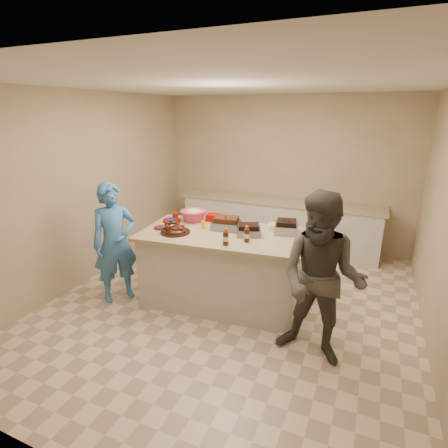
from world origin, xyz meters
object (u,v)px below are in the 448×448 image
at_px(roasting_pan, 286,233).
at_px(guest_gray, 314,356).
at_px(island, 223,301).
at_px(coleslaw_bowl, 194,221).
at_px(bbq_bottle_a, 226,245).
at_px(guest_blue, 121,297).
at_px(rib_platter, 175,233).
at_px(mustard_bottle, 203,229).
at_px(bbq_bottle_b, 247,242).
at_px(plastic_cup, 175,219).

relative_size(roasting_pan, guest_gray, 0.16).
distance_m(island, roasting_pan, 1.25).
xyz_separation_m(coleslaw_bowl, guest_gray, (1.88, -0.93, -0.96)).
distance_m(coleslaw_bowl, bbq_bottle_a, 1.01).
distance_m(roasting_pan, guest_blue, 2.39).
xyz_separation_m(island, guest_gray, (1.31, -0.63, 0.00)).
bearing_deg(rib_platter, guest_gray, -12.08).
distance_m(coleslaw_bowl, mustard_bottle, 0.37).
bearing_deg(rib_platter, bbq_bottle_a, -10.17).
bearing_deg(guest_gray, roasting_pan, 129.54).
relative_size(bbq_bottle_a, bbq_bottle_b, 1.00).
xyz_separation_m(bbq_bottle_b, mustard_bottle, (-0.68, 0.23, 0.00)).
xyz_separation_m(roasting_pan, coleslaw_bowl, (-1.30, -0.01, 0.00)).
bearing_deg(bbq_bottle_a, island, 118.71).
height_order(coleslaw_bowl, bbq_bottle_b, coleslaw_bowl).
height_order(island, roasting_pan, roasting_pan).
bearing_deg(coleslaw_bowl, bbq_bottle_b, -26.52).
height_order(roasting_pan, bbq_bottle_b, bbq_bottle_b).
bearing_deg(mustard_bottle, rib_platter, -131.42).
relative_size(island, plastic_cup, 19.54).
height_order(bbq_bottle_a, guest_gray, bbq_bottle_a).
bearing_deg(mustard_bottle, coleslaw_bowl, 137.86).
height_order(island, bbq_bottle_b, bbq_bottle_b).
relative_size(island, bbq_bottle_a, 10.42).
height_order(rib_platter, guest_gray, rib_platter).
xyz_separation_m(bbq_bottle_a, mustard_bottle, (-0.49, 0.42, 0.00)).
bearing_deg(guest_gray, plastic_cup, 165.05).
bearing_deg(island, roasting_pan, 17.20).
bearing_deg(bbq_bottle_a, mustard_bottle, 139.82).
distance_m(rib_platter, plastic_cup, 0.59).
distance_m(bbq_bottle_b, mustard_bottle, 0.72).
xyz_separation_m(bbq_bottle_a, plastic_cup, (-1.05, 0.64, 0.00)).
distance_m(mustard_bottle, guest_blue, 1.50).
xyz_separation_m(roasting_pan, plastic_cup, (-1.58, -0.03, 0.00)).
bearing_deg(bbq_bottle_b, island, 155.25).
xyz_separation_m(roasting_pan, guest_blue, (-2.05, -0.77, -0.96)).
relative_size(island, guest_gray, 1.17).
bearing_deg(island, mustard_bottle, 164.70).
bearing_deg(roasting_pan, bbq_bottle_a, -139.80).
xyz_separation_m(plastic_cup, guest_blue, (-0.47, -0.74, -0.96)).
relative_size(island, rib_platter, 5.46).
relative_size(roasting_pan, mustard_bottle, 2.09).
xyz_separation_m(bbq_bottle_a, guest_gray, (1.11, -0.26, -0.96)).
xyz_separation_m(island, mustard_bottle, (-0.29, 0.05, 0.96)).
bearing_deg(coleslaw_bowl, island, -27.70).
xyz_separation_m(rib_platter, bbq_bottle_a, (0.74, -0.13, 0.00)).
relative_size(bbq_bottle_a, mustard_bottle, 1.46).
height_order(rib_platter, guest_blue, rib_platter).
bearing_deg(bbq_bottle_b, plastic_cup, 159.73).
xyz_separation_m(mustard_bottle, plastic_cup, (-0.55, 0.23, 0.00)).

